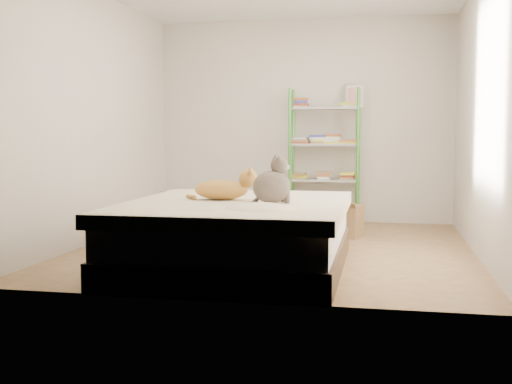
% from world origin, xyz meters
% --- Properties ---
extents(room, '(3.81, 4.21, 2.61)m').
position_xyz_m(room, '(0.00, 0.00, 1.30)').
color(room, '#A7804B').
rests_on(room, ground).
extents(bed, '(1.79, 2.24, 0.57)m').
position_xyz_m(bed, '(-0.15, -1.05, 0.28)').
color(bed, '#4E3A2D').
rests_on(bed, ground).
extents(orange_cat, '(0.57, 0.34, 0.22)m').
position_xyz_m(orange_cat, '(-0.30, -0.97, 0.68)').
color(orange_cat, '#E5A94D').
rests_on(orange_cat, bed).
extents(grey_cat, '(0.43, 0.41, 0.38)m').
position_xyz_m(grey_cat, '(0.16, -1.15, 0.76)').
color(grey_cat, slate).
rests_on(grey_cat, bed).
extents(shelf_unit, '(0.91, 0.36, 1.74)m').
position_xyz_m(shelf_unit, '(0.31, 1.88, 0.84)').
color(shelf_unit, green).
rests_on(shelf_unit, ground).
extents(cardboard_box, '(0.57, 0.56, 0.40)m').
position_xyz_m(cardboard_box, '(0.55, 0.88, 0.18)').
color(cardboard_box, brown).
rests_on(cardboard_box, ground).
extents(white_bin, '(0.38, 0.34, 0.39)m').
position_xyz_m(white_bin, '(-1.65, 1.85, 0.20)').
color(white_bin, white).
rests_on(white_bin, ground).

